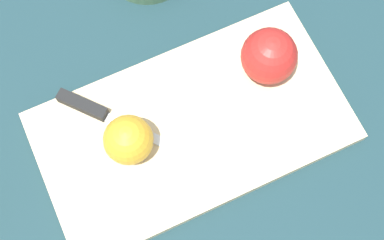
# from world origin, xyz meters

# --- Properties ---
(ground_plane) EXTENTS (4.00, 4.00, 0.00)m
(ground_plane) POSITION_xyz_m (0.00, 0.00, 0.00)
(ground_plane) COLOR #193338
(cutting_board) EXTENTS (0.44, 0.27, 0.02)m
(cutting_board) POSITION_xyz_m (0.00, 0.00, 0.01)
(cutting_board) COLOR #D1B789
(cutting_board) RESTS_ON ground_plane
(apple_half_left) EXTENTS (0.08, 0.08, 0.08)m
(apple_half_left) POSITION_xyz_m (-0.13, -0.02, 0.06)
(apple_half_left) COLOR red
(apple_half_left) RESTS_ON cutting_board
(apple_half_right) EXTENTS (0.06, 0.06, 0.06)m
(apple_half_right) POSITION_xyz_m (0.09, -0.02, 0.05)
(apple_half_right) COLOR gold
(apple_half_right) RESTS_ON cutting_board
(knife) EXTENTS (0.10, 0.15, 0.02)m
(knife) POSITION_xyz_m (0.11, -0.09, 0.03)
(knife) COLOR silver
(knife) RESTS_ON cutting_board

